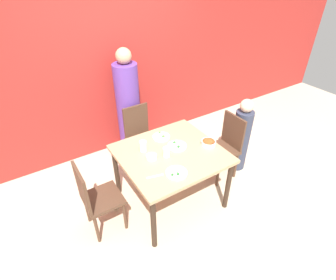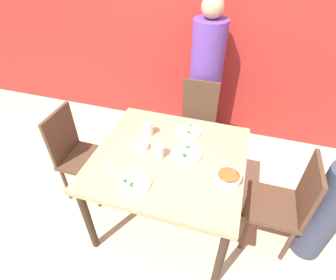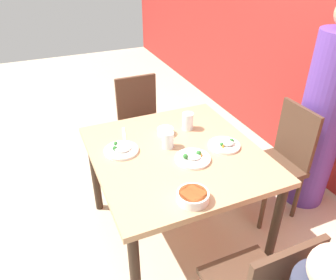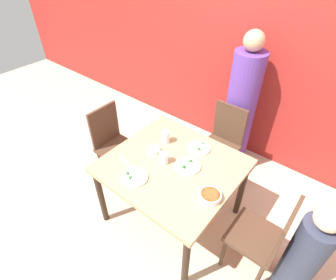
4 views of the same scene
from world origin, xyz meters
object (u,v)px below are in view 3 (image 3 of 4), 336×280
plate_rice_adult (121,150)px  chair_adult_spot (280,159)px  person_adult (322,120)px  bowl_curry (193,196)px  glass_water_tall (188,121)px

plate_rice_adult → chair_adult_spot: bearing=81.0°
chair_adult_spot → plate_rice_adult: chair_adult_spot is taller
person_adult → plate_rice_adult: person_adult is taller
bowl_curry → plate_rice_adult: bowl_curry is taller
person_adult → glass_water_tall: (-0.29, -1.02, 0.06)m
bowl_curry → plate_rice_adult: size_ratio=0.77×
person_adult → glass_water_tall: person_adult is taller
person_adult → glass_water_tall: 1.06m
bowl_curry → person_adult: bearing=107.4°
person_adult → plate_rice_adult: 1.57m
chair_adult_spot → person_adult: 0.44m
plate_rice_adult → glass_water_tall: glass_water_tall is taller
bowl_curry → glass_water_tall: size_ratio=1.38×
plate_rice_adult → glass_water_tall: bearing=100.8°
chair_adult_spot → glass_water_tall: chair_adult_spot is taller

